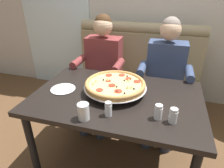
% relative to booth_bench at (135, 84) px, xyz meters
% --- Properties ---
extents(ground_plane, '(16.00, 16.00, 0.00)m').
position_rel_booth_bench_xyz_m(ground_plane, '(0.00, -0.91, -0.40)').
color(ground_plane, brown).
extents(booth_bench, '(1.58, 0.78, 1.13)m').
position_rel_booth_bench_xyz_m(booth_bench, '(0.00, 0.00, 0.00)').
color(booth_bench, '#998966').
rests_on(booth_bench, ground_plane).
extents(dining_table, '(1.36, 0.88, 0.75)m').
position_rel_booth_bench_xyz_m(dining_table, '(0.00, -0.91, 0.26)').
color(dining_table, black).
rests_on(dining_table, ground_plane).
extents(diner_left, '(0.54, 0.64, 1.27)m').
position_rel_booth_bench_xyz_m(diner_left, '(-0.36, -0.27, 0.31)').
color(diner_left, '#2D3342').
rests_on(diner_left, ground_plane).
extents(diner_right, '(0.54, 0.64, 1.27)m').
position_rel_booth_bench_xyz_m(diner_right, '(0.36, -0.27, 0.31)').
color(diner_right, '#2D3342').
rests_on(diner_right, ground_plane).
extents(pizza, '(0.52, 0.52, 0.11)m').
position_rel_booth_bench_xyz_m(pizza, '(-0.02, -0.87, 0.42)').
color(pizza, silver).
rests_on(pizza, dining_table).
extents(shaker_pepper_flakes, '(0.05, 0.05, 0.11)m').
position_rel_booth_bench_xyz_m(shaker_pepper_flakes, '(0.35, -1.13, 0.39)').
color(shaker_pepper_flakes, white).
rests_on(shaker_pepper_flakes, dining_table).
extents(shaker_oregano, '(0.05, 0.05, 0.11)m').
position_rel_booth_bench_xyz_m(shaker_oregano, '(0.02, -1.19, 0.39)').
color(shaker_oregano, white).
rests_on(shaker_oregano, dining_table).
extents(shaker_parmesan, '(0.06, 0.06, 0.11)m').
position_rel_booth_bench_xyz_m(shaker_parmesan, '(0.44, -1.14, 0.39)').
color(shaker_parmesan, white).
rests_on(shaker_parmesan, dining_table).
extents(plate_near_left, '(0.21, 0.21, 0.02)m').
position_rel_booth_bench_xyz_m(plate_near_left, '(-0.47, -0.94, 0.36)').
color(plate_near_left, white).
rests_on(plate_near_left, dining_table).
extents(drinking_glass, '(0.08, 0.08, 0.12)m').
position_rel_booth_bench_xyz_m(drinking_glass, '(-0.13, -1.27, 0.40)').
color(drinking_glass, silver).
rests_on(drinking_glass, dining_table).
extents(patio_chair, '(0.40, 0.40, 0.86)m').
position_rel_booth_bench_xyz_m(patio_chair, '(-1.28, 1.22, 0.13)').
color(patio_chair, black).
rests_on(patio_chair, ground_plane).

